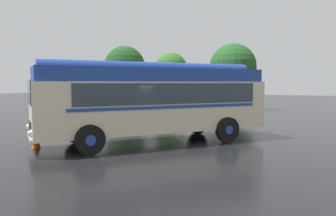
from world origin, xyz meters
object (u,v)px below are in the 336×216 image
object	(u,v)px
car_near_left	(155,103)
car_mid_left	(189,104)
vintage_bus	(155,99)
car_mid_right	(224,105)
traffic_cone	(36,141)

from	to	relation	value
car_near_left	car_mid_left	world-z (taller)	same
vintage_bus	car_mid_right	size ratio (longest dim) A/B	2.12
car_mid_left	car_mid_right	world-z (taller)	same
vintage_bus	car_mid_right	bearing A→B (deg)	88.70
car_mid_left	car_mid_right	size ratio (longest dim) A/B	1.00
vintage_bus	car_mid_left	bearing A→B (deg)	102.26
vintage_bus	car_near_left	world-z (taller)	vintage_bus
car_near_left	traffic_cone	size ratio (longest dim) A/B	7.77
vintage_bus	car_near_left	bearing A→B (deg)	114.54
car_mid_left	traffic_cone	xyz separation A→B (m)	(-1.15, -15.74, -0.57)
vintage_bus	car_mid_right	distance (m)	12.32
car_near_left	car_mid_right	world-z (taller)	same
car_mid_left	car_mid_right	bearing A→B (deg)	-11.42
car_mid_left	car_mid_right	distance (m)	3.14
vintage_bus	car_near_left	distance (m)	13.61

